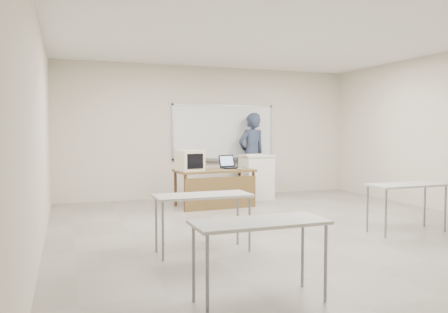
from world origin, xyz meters
name	(u,v)px	position (x,y,z in m)	size (l,w,h in m)	color
floor	(296,233)	(0.00, 0.00, -0.01)	(7.00, 8.00, 0.01)	gray
whiteboard	(224,133)	(0.30, 3.97, 1.48)	(2.48, 0.10, 1.31)	white
student_desks	(352,202)	(0.00, -1.35, 0.67)	(4.40, 2.20, 0.73)	#AFAEA9
instructor_desk	(216,179)	(-0.40, 2.49, 0.56)	(1.55, 0.77, 0.75)	brown
podium	(256,177)	(0.80, 3.20, 0.50)	(0.70, 0.51, 0.99)	silver
crt_monitor	(189,161)	(-0.95, 2.48, 0.95)	(0.44, 0.49, 0.42)	beige
laptop	(230,165)	(0.00, 2.76, 0.81)	(0.37, 0.34, 0.27)	black
mouse	(240,169)	(0.07, 2.40, 0.77)	(0.10, 0.07, 0.04)	#989CA0
keyboard	(253,155)	(0.65, 3.08, 1.00)	(0.47, 0.16, 0.03)	beige
presenter	(252,155)	(0.89, 3.68, 0.97)	(0.71, 0.47, 1.94)	black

